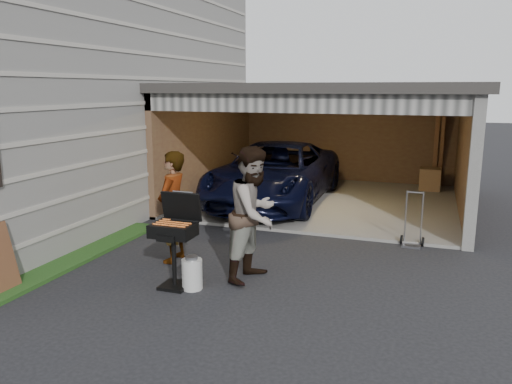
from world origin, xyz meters
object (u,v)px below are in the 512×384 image
at_px(man, 254,214).
at_px(propane_tank, 192,274).
at_px(minivan, 275,175).
at_px(bbq_grill, 174,233).
at_px(woman, 173,207).
at_px(hand_truck, 412,236).

relative_size(man, propane_tank, 4.56).
xyz_separation_m(minivan, bbq_grill, (0.20, -5.42, 0.08)).
relative_size(woman, propane_tank, 4.17).
xyz_separation_m(woman, propane_tank, (0.82, -0.97, -0.69)).
relative_size(woman, hand_truck, 1.81).
relative_size(woman, man, 0.92).
distance_m(bbq_grill, propane_tank, 0.64).
bearing_deg(minivan, bbq_grill, -88.62).
bearing_deg(hand_truck, man, -128.38).
xyz_separation_m(woman, bbq_grill, (0.56, -0.97, -0.11)).
relative_size(minivan, hand_truck, 5.18).
xyz_separation_m(minivan, man, (1.16, -4.75, 0.27)).
bearing_deg(propane_tank, minivan, 94.87).
distance_m(woman, propane_tank, 1.45).
bearing_deg(hand_truck, propane_tank, -129.34).
bearing_deg(minivan, woman, -95.32).
xyz_separation_m(woman, man, (1.52, -0.29, 0.08)).
xyz_separation_m(bbq_grill, hand_truck, (3.12, 3.10, -0.61)).
height_order(woman, propane_tank, woman).
bearing_deg(woman, minivan, 173.11).
bearing_deg(minivan, propane_tank, -85.87).
relative_size(minivan, man, 2.61).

